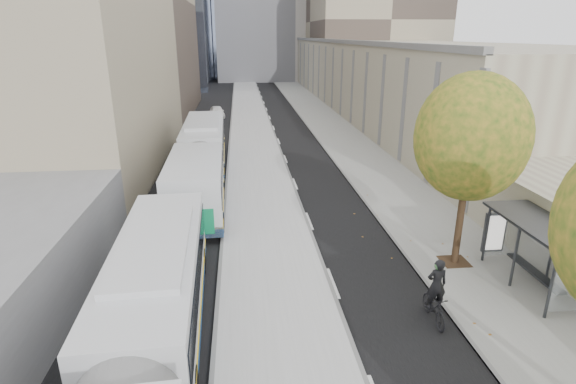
{
  "coord_description": "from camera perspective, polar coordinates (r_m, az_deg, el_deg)",
  "views": [
    {
      "loc": [
        -4.91,
        -2.59,
        8.87
      ],
      "look_at": [
        -3.0,
        15.43,
        2.5
      ],
      "focal_mm": 28.0,
      "sensor_mm": 36.0,
      "label": 1
    }
  ],
  "objects": [
    {
      "name": "bus_platform",
      "position": [
        38.62,
        -4.38,
        6.15
      ],
      "size": [
        4.25,
        150.0,
        0.15
      ],
      "primitive_type": "cube",
      "color": "#AFAFAF",
      "rests_on": "ground"
    },
    {
      "name": "sidewalk",
      "position": [
        39.66,
        7.32,
        6.34
      ],
      "size": [
        4.75,
        150.0,
        0.08
      ],
      "primitive_type": "cube",
      "color": "gray",
      "rests_on": "ground"
    },
    {
      "name": "building_tan",
      "position": [
        69.82,
        11.36,
        15.01
      ],
      "size": [
        18.0,
        92.0,
        8.0
      ],
      "primitive_type": "cube",
      "color": "#9E927C",
      "rests_on": "ground"
    },
    {
      "name": "building_far_block",
      "position": [
        99.38,
        0.29,
        22.91
      ],
      "size": [
        30.0,
        18.0,
        30.0
      ],
      "primitive_type": "cube",
      "color": "#ABA59D",
      "rests_on": "ground"
    },
    {
      "name": "bus_shelter",
      "position": [
        18.45,
        29.69,
        -4.55
      ],
      "size": [
        1.9,
        4.4,
        2.53
      ],
      "color": "#383A3F",
      "rests_on": "sidewalk"
    },
    {
      "name": "tree_c",
      "position": [
        18.13,
        22.25,
        6.41
      ],
      "size": [
        4.2,
        4.2,
        7.28
      ],
      "color": "black",
      "rests_on": "sidewalk"
    },
    {
      "name": "bus_near",
      "position": [
        11.64,
        -18.57,
        -20.71
      ],
      "size": [
        3.18,
        17.26,
        2.86
      ],
      "rotation": [
        0.0,
        0.0,
        0.04
      ],
      "color": "silver",
      "rests_on": "ground"
    },
    {
      "name": "bus_far",
      "position": [
        28.5,
        -10.91,
        4.39
      ],
      "size": [
        3.14,
        18.43,
        3.06
      ],
      "rotation": [
        0.0,
        0.0,
        0.02
      ],
      "color": "silver",
      "rests_on": "ground"
    },
    {
      "name": "cyclist",
      "position": [
        15.58,
        18.15,
        -12.76
      ],
      "size": [
        0.65,
        1.76,
        2.25
      ],
      "rotation": [
        0.0,
        0.0,
        -0.01
      ],
      "color": "black",
      "rests_on": "ground"
    },
    {
      "name": "distant_car",
      "position": [
        52.13,
        -8.99,
        10.04
      ],
      "size": [
        1.99,
        3.84,
        1.25
      ],
      "primitive_type": "imported",
      "rotation": [
        0.0,
        0.0,
        0.14
      ],
      "color": "white",
      "rests_on": "ground"
    }
  ]
}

